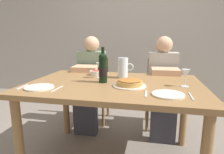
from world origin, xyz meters
name	(u,v)px	position (x,y,z in m)	size (l,w,h in m)	color
back_wall	(136,23)	(0.00, 2.07, 1.40)	(8.00, 0.10, 2.80)	#B2ADA3
dining_table	(114,93)	(0.00, 0.00, 0.67)	(1.50, 1.00, 0.76)	olive
wine_bottle	(103,68)	(-0.10, 0.00, 0.89)	(0.08, 0.08, 0.31)	black
water_pitcher	(123,69)	(0.04, 0.22, 0.85)	(0.15, 0.10, 0.20)	silver
baked_tart	(129,83)	(0.14, -0.09, 0.79)	(0.27, 0.27, 0.06)	silver
salad_bowl	(96,72)	(-0.25, 0.31, 0.79)	(0.14, 0.14, 0.05)	silver
wine_glass_left_diner	(185,74)	(0.58, -0.01, 0.86)	(0.07, 0.07, 0.14)	silver
wine_glass_right_diner	(100,67)	(-0.18, 0.17, 0.87)	(0.07, 0.07, 0.15)	silver
dinner_plate_left_setting	(39,87)	(-0.54, -0.29, 0.77)	(0.23, 0.23, 0.01)	silver
dinner_plate_right_setting	(168,94)	(0.43, -0.28, 0.77)	(0.22, 0.22, 0.01)	silver
fork_left_setting	(22,87)	(-0.69, -0.29, 0.76)	(0.16, 0.01, 0.01)	silver
knife_left_setting	(57,89)	(-0.39, -0.29, 0.76)	(0.18, 0.01, 0.01)	silver
knife_right_setting	(191,96)	(0.58, -0.28, 0.76)	(0.18, 0.01, 0.01)	silver
spoon_right_setting	(146,94)	(0.28, -0.28, 0.76)	(0.16, 0.01, 0.01)	silver
chair_left	(95,85)	(-0.45, 0.90, 0.50)	(0.42, 0.42, 0.87)	olive
diner_left	(90,80)	(-0.44, 0.67, 0.62)	(0.35, 0.52, 1.16)	gray
chair_right	(161,88)	(0.45, 0.91, 0.50)	(0.42, 0.42, 0.87)	olive
diner_right	(163,83)	(0.45, 0.67, 0.62)	(0.35, 0.51, 1.16)	#B7B2A8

